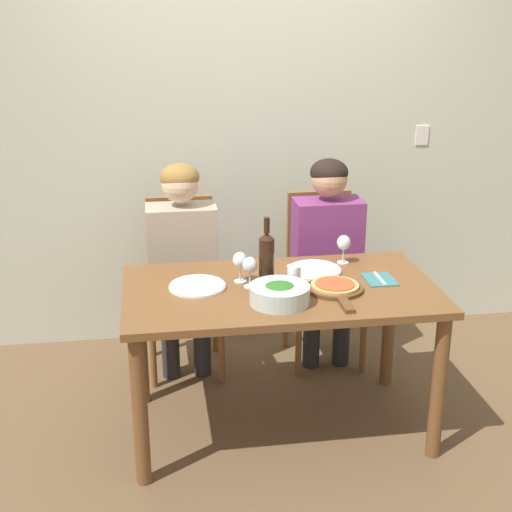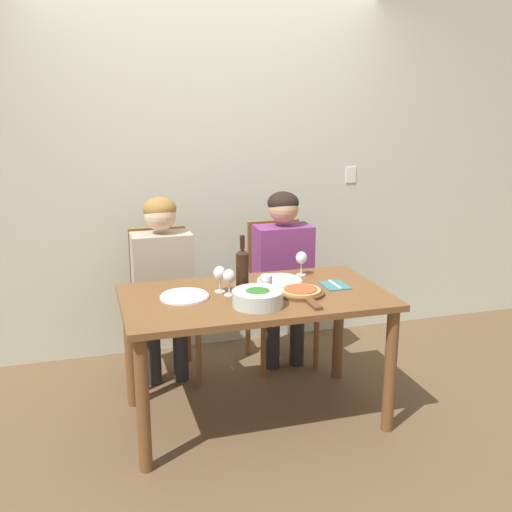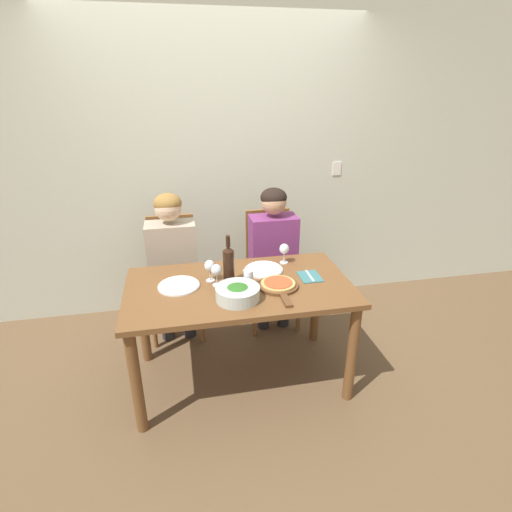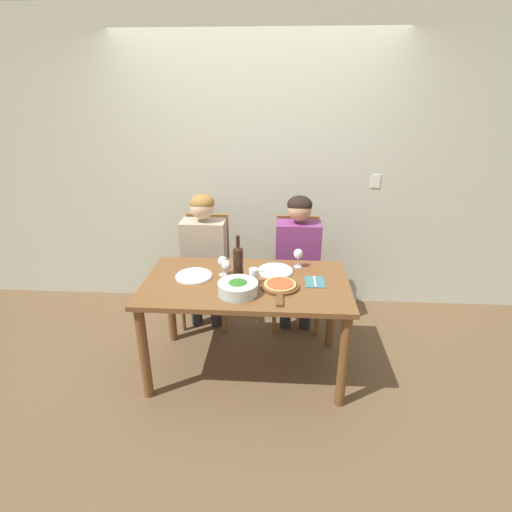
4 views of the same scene
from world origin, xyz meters
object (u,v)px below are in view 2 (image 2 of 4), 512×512
wine_glass_right (301,259)px  wine_glass_centre (220,274)px  person_man (284,263)px  pizza_on_board (301,292)px  dinner_plate_left (185,296)px  fork_on_napkin (335,285)px  chair_right (278,288)px  person_woman (163,273)px  water_tumbler (267,285)px  chair_left (162,299)px  wine_glass_left (229,277)px  broccoli_bowl (258,298)px  dinner_plate_right (280,281)px  wine_bottle (242,270)px

wine_glass_right → wine_glass_centre: same height
person_man → pizza_on_board: size_ratio=3.02×
dinner_plate_left → fork_on_napkin: (0.88, -0.03, -0.01)m
chair_right → wine_glass_right: size_ratio=6.55×
person_woman → wine_glass_centre: size_ratio=8.09×
chair_right → water_tumbler: (-0.34, -0.80, 0.30)m
chair_left → pizza_on_board: (0.67, -0.85, 0.25)m
person_woman → wine_glass_left: (0.28, -0.62, 0.13)m
chair_right → wine_glass_centre: chair_right is taller
broccoli_bowl → dinner_plate_left: bearing=146.1°
broccoli_bowl → dinner_plate_right: (0.24, 0.36, -0.03)m
broccoli_bowl → wine_glass_right: 0.62m
dinner_plate_right → wine_glass_left: bearing=-155.8°
dinner_plate_right → pizza_on_board: 0.27m
wine_bottle → wine_glass_right: 0.49m
person_man → dinner_plate_left: 0.98m
chair_left → dinner_plate_right: size_ratio=3.66×
chair_left → fork_on_napkin: chair_left is taller
person_woman → pizza_on_board: bearing=-47.5°
wine_bottle → wine_glass_right: wine_bottle is taller
wine_glass_right → broccoli_bowl: bearing=-132.2°
chair_left → wine_bottle: (0.37, -0.72, 0.37)m
wine_glass_centre → fork_on_napkin: (0.67, -0.08, -0.10)m
chair_right → person_man: size_ratio=0.81×
wine_glass_right → fork_on_napkin: size_ratio=0.84×
dinner_plate_left → dinner_plate_right: size_ratio=1.00×
chair_right → dinner_plate_left: (-0.78, -0.71, 0.25)m
chair_right → water_tumbler: chair_right is taller
chair_left → person_man: person_man is taller
broccoli_bowl → wine_glass_left: (-0.10, 0.20, 0.06)m
broccoli_bowl → water_tumbler: (0.09, 0.15, 0.02)m
water_tumbler → person_woman: bearing=125.3°
wine_bottle → dinner_plate_right: 0.32m
broccoli_bowl → dinner_plate_left: (-0.35, 0.24, -0.03)m
person_man → wine_bottle: 0.77m
person_woman → wine_glass_right: person_woman is taller
chair_right → wine_glass_right: (-0.01, -0.49, 0.34)m
wine_bottle → fork_on_napkin: (0.55, -0.03, -0.13)m
person_man → fork_on_napkin: size_ratio=6.79×
chair_left → wine_glass_centre: 0.79m
chair_right → wine_glass_centre: 0.94m
wine_glass_right → water_tumbler: size_ratio=1.28×
chair_left → broccoli_bowl: (0.39, -0.95, 0.28)m
person_man → dinner_plate_left: size_ratio=4.53×
broccoli_bowl → fork_on_napkin: size_ratio=1.51×
chair_right → dinner_plate_right: (-0.19, -0.59, 0.25)m
wine_bottle → dinner_plate_right: size_ratio=1.23×
person_woman → water_tumbler: bearing=-54.7°
pizza_on_board → fork_on_napkin: 0.27m
chair_right → wine_bottle: size_ratio=2.98×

